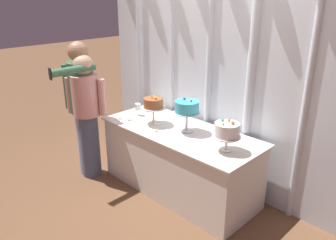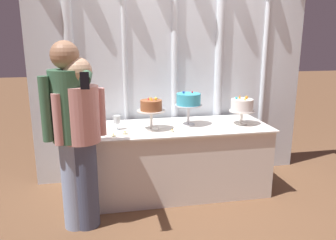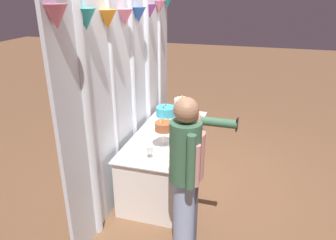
% 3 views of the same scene
% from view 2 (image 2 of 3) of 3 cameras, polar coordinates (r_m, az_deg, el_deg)
% --- Properties ---
extents(ground_plane, '(24.00, 24.00, 0.00)m').
position_cam_2_polar(ground_plane, '(3.77, 2.69, -12.59)').
color(ground_plane, brown).
extents(draped_curtain, '(3.26, 0.19, 2.63)m').
position_cam_2_polar(draped_curtain, '(3.93, 0.68, 10.25)').
color(draped_curtain, silver).
rests_on(draped_curtain, ground_plane).
extents(cake_table, '(1.87, 0.79, 0.76)m').
position_cam_2_polar(cake_table, '(3.70, 2.39, -6.66)').
color(cake_table, white).
rests_on(cake_table, ground_plane).
extents(cake_display_leftmost, '(0.29, 0.29, 0.35)m').
position_cam_2_polar(cake_display_leftmost, '(3.40, -2.91, 2.20)').
color(cake_display_leftmost, silver).
rests_on(cake_display_leftmost, cake_table).
extents(cake_display_center, '(0.29, 0.29, 0.37)m').
position_cam_2_polar(cake_display_center, '(3.57, 3.55, 3.35)').
color(cake_display_center, silver).
rests_on(cake_display_center, cake_table).
extents(cake_display_rightmost, '(0.28, 0.28, 0.32)m').
position_cam_2_polar(cake_display_rightmost, '(3.70, 12.63, 2.37)').
color(cake_display_rightmost, silver).
rests_on(cake_display_rightmost, cake_table).
extents(wine_glass, '(0.07, 0.07, 0.15)m').
position_cam_2_polar(wine_glass, '(3.45, -8.78, 0.03)').
color(wine_glass, silver).
rests_on(wine_glass, cake_table).
extents(tealight_far_left, '(0.05, 0.05, 0.03)m').
position_cam_2_polar(tealight_far_left, '(3.25, -9.40, -2.66)').
color(tealight_far_left, beige).
rests_on(tealight_far_left, cake_table).
extents(tealight_near_left, '(0.05, 0.05, 0.04)m').
position_cam_2_polar(tealight_near_left, '(3.30, -7.41, -2.27)').
color(tealight_near_left, beige).
rests_on(tealight_near_left, cake_table).
extents(tealight_near_right, '(0.04, 0.04, 0.03)m').
position_cam_2_polar(tealight_near_right, '(3.35, 0.71, -1.92)').
color(tealight_near_right, beige).
rests_on(tealight_near_right, cake_table).
extents(guest_girl_blue_dress, '(0.42, 0.66, 1.67)m').
position_cam_2_polar(guest_girl_blue_dress, '(2.95, -16.53, -1.21)').
color(guest_girl_blue_dress, '#93ADD6').
rests_on(guest_girl_blue_dress, ground_plane).
extents(guest_man_dark_suit, '(0.44, 0.44, 1.53)m').
position_cam_2_polar(guest_man_dark_suit, '(2.97, -14.60, -2.91)').
color(guest_man_dark_suit, '#4C5675').
rests_on(guest_man_dark_suit, ground_plane).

